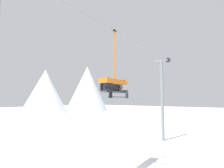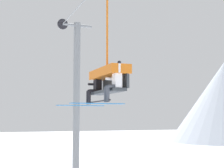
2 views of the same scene
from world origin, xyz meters
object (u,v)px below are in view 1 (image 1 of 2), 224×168
lift_tower_far (162,97)px  chairlift_chair (114,83)px  skier_black (108,87)px  skier_white (124,89)px

lift_tower_far → chairlift_chair: lift_tower_far is taller
lift_tower_far → skier_black: 11.78m
lift_tower_far → skier_black: size_ratio=5.62×
lift_tower_far → skier_black: lift_tower_far is taller
lift_tower_far → chairlift_chair: (-10.81, -0.71, 0.81)m
skier_black → skier_white: 1.85m
chairlift_chair → skier_black: (-0.92, -0.21, -0.32)m
lift_tower_far → chairlift_chair: 10.86m
chairlift_chair → skier_white: (0.93, -0.21, -0.32)m
lift_tower_far → skier_white: size_ratio=5.62×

